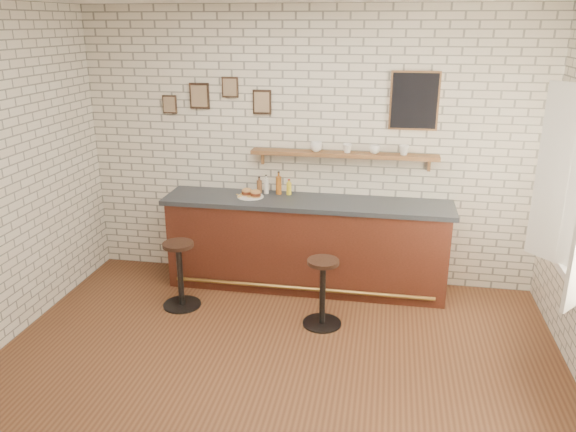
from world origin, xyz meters
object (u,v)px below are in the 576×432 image
at_px(sandwich_plate, 250,197).
at_px(bitters_bottle_white, 266,186).
at_px(shelf_cup_c, 375,150).
at_px(shelf_cup_d, 404,150).
at_px(ciabatta_sandwich, 251,193).
at_px(bitters_bottle_brown, 259,186).
at_px(shelf_cup_b, 347,148).
at_px(condiment_bottle_yellow, 289,188).
at_px(shelf_cup_a, 316,147).
at_px(bitters_bottle_amber, 279,185).
at_px(bar_stool_left, 180,272).
at_px(bar_stool_right, 323,290).
at_px(bar_counter, 306,244).

relative_size(sandwich_plate, bitters_bottle_white, 1.32).
xyz_separation_m(shelf_cup_c, shelf_cup_d, (0.30, 0.00, 0.00)).
bearing_deg(ciabatta_sandwich, shelf_cup_c, 8.54).
bearing_deg(bitters_bottle_brown, shelf_cup_b, 1.64).
relative_size(ciabatta_sandwich, condiment_bottle_yellow, 1.38).
xyz_separation_m(shelf_cup_a, shelf_cup_d, (0.92, 0.00, -0.00)).
height_order(bitters_bottle_amber, shelf_cup_c, shelf_cup_c).
relative_size(bitters_bottle_white, shelf_cup_a, 1.59).
height_order(ciabatta_sandwich, shelf_cup_d, shelf_cup_d).
relative_size(shelf_cup_a, shelf_cup_b, 1.30).
bearing_deg(bar_stool_left, shelf_cup_b, 29.08).
xyz_separation_m(bitters_bottle_white, shelf_cup_b, (0.88, 0.03, 0.45)).
bearing_deg(bar_stool_right, shelf_cup_c, 68.26).
bearing_deg(shelf_cup_d, shelf_cup_c, 173.63).
distance_m(bar_counter, ciabatta_sandwich, 0.82).
bearing_deg(condiment_bottle_yellow, bitters_bottle_white, -180.00).
bearing_deg(shelf_cup_c, bar_stool_right, 149.23).
distance_m(sandwich_plate, condiment_bottle_yellow, 0.44).
relative_size(bitters_bottle_white, bar_stool_left, 0.30).
xyz_separation_m(bitters_bottle_white, bar_stool_left, (-0.73, -0.87, -0.72)).
xyz_separation_m(sandwich_plate, bar_stool_right, (0.90, -0.82, -0.65)).
xyz_separation_m(condiment_bottle_yellow, bar_stool_right, (0.51, -0.99, -0.72)).
bearing_deg(shelf_cup_a, bitters_bottle_amber, 160.33).
xyz_separation_m(condiment_bottle_yellow, shelf_cup_b, (0.62, 0.03, 0.46)).
bearing_deg(bar_stool_left, bar_stool_right, -4.69).
relative_size(ciabatta_sandwich, bitters_bottle_brown, 1.28).
height_order(bitters_bottle_brown, condiment_bottle_yellow, bitters_bottle_brown).
distance_m(bitters_bottle_white, bar_stool_right, 1.45).
bearing_deg(ciabatta_sandwich, bitters_bottle_amber, 31.71).
relative_size(bitters_bottle_brown, shelf_cup_c, 1.64).
height_order(ciabatta_sandwich, condiment_bottle_yellow, condiment_bottle_yellow).
height_order(bitters_bottle_white, shelf_cup_c, shelf_cup_c).
relative_size(shelf_cup_b, shelf_cup_d, 0.95).
xyz_separation_m(ciabatta_sandwich, bitters_bottle_white, (0.13, 0.17, 0.04)).
height_order(bitters_bottle_white, bitters_bottle_amber, bitters_bottle_amber).
bearing_deg(shelf_cup_b, shelf_cup_a, 114.59).
bearing_deg(ciabatta_sandwich, bitters_bottle_white, 52.23).
bearing_deg(bar_stool_right, condiment_bottle_yellow, 117.11).
bearing_deg(sandwich_plate, bitters_bottle_amber, 30.74).
distance_m(bitters_bottle_brown, bitters_bottle_white, 0.08).
bearing_deg(bitters_bottle_amber, ciabatta_sandwich, -148.29).
xyz_separation_m(ciabatta_sandwich, bar_stool_right, (0.89, -0.82, -0.69)).
relative_size(bitters_bottle_white, bar_stool_right, 0.31).
bearing_deg(bar_stool_left, ciabatta_sandwich, 49.48).
bearing_deg(shelf_cup_a, bitters_bottle_brown, 158.99).
bearing_deg(ciabatta_sandwich, bitters_bottle_brown, 72.88).
bearing_deg(shelf_cup_b, bitters_bottle_amber, 116.72).
height_order(bitters_bottle_amber, condiment_bottle_yellow, bitters_bottle_amber).
bearing_deg(bitters_bottle_amber, shelf_cup_b, 2.13).
height_order(bitters_bottle_amber, bar_stool_right, bitters_bottle_amber).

